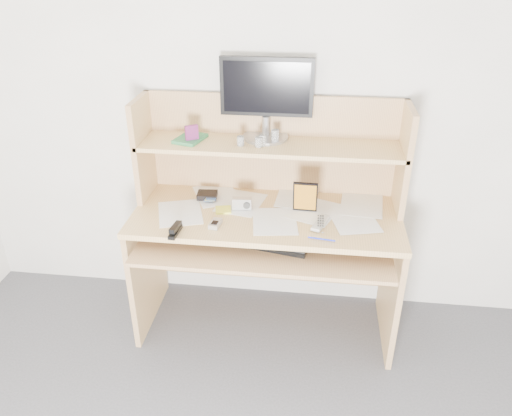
# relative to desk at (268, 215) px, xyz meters

# --- Properties ---
(back_wall) EXTENTS (3.60, 0.04, 2.50)m
(back_wall) POSITION_rel_desk_xyz_m (0.00, 0.24, 0.56)
(back_wall) COLOR silver
(back_wall) RESTS_ON floor
(desk) EXTENTS (1.40, 0.70, 1.30)m
(desk) POSITION_rel_desk_xyz_m (0.00, 0.00, 0.00)
(desk) COLOR tan
(desk) RESTS_ON floor
(paper_clutter) EXTENTS (1.32, 0.54, 0.01)m
(paper_clutter) POSITION_rel_desk_xyz_m (0.00, -0.08, 0.06)
(paper_clutter) COLOR white
(paper_clutter) RESTS_ON desk
(keyboard) EXTENTS (0.51, 0.27, 0.03)m
(keyboard) POSITION_rel_desk_xyz_m (-0.01, -0.20, -0.03)
(keyboard) COLOR black
(keyboard) RESTS_ON desk
(tv_remote) EXTENTS (0.09, 0.17, 0.02)m
(tv_remote) POSITION_rel_desk_xyz_m (0.28, -0.17, 0.07)
(tv_remote) COLOR #ADADA8
(tv_remote) RESTS_ON paper_clutter
(flip_phone) EXTENTS (0.06, 0.10, 0.02)m
(flip_phone) POSITION_rel_desk_xyz_m (-0.24, -0.24, 0.07)
(flip_phone) COLOR #BABABD
(flip_phone) RESTS_ON paper_clutter
(stapler) EXTENTS (0.04, 0.13, 0.04)m
(stapler) POSITION_rel_desk_xyz_m (-0.42, -0.34, 0.08)
(stapler) COLOR black
(stapler) RESTS_ON paper_clutter
(wallet) EXTENTS (0.11, 0.10, 0.03)m
(wallet) POSITION_rel_desk_xyz_m (-0.34, 0.05, 0.08)
(wallet) COLOR black
(wallet) RESTS_ON paper_clutter
(sticky_note_pad) EXTENTS (0.10, 0.10, 0.01)m
(sticky_note_pad) POSITION_rel_desk_xyz_m (-0.23, -0.08, 0.06)
(sticky_note_pad) COLOR yellow
(sticky_note_pad) RESTS_ON desk
(digital_camera) EXTENTS (0.10, 0.05, 0.06)m
(digital_camera) POSITION_rel_desk_xyz_m (-0.13, -0.05, 0.09)
(digital_camera) COLOR #A9A9AB
(digital_camera) RESTS_ON paper_clutter
(game_case) EXTENTS (0.13, 0.02, 0.18)m
(game_case) POSITION_rel_desk_xyz_m (0.20, -0.05, 0.15)
(game_case) COLOR black
(game_case) RESTS_ON paper_clutter
(blue_pen) EXTENTS (0.13, 0.03, 0.01)m
(blue_pen) POSITION_rel_desk_xyz_m (0.29, -0.32, 0.07)
(blue_pen) COLOR #1A29C6
(blue_pen) RESTS_ON paper_clutter
(card_box) EXTENTS (0.07, 0.05, 0.09)m
(card_box) POSITION_rel_desk_xyz_m (-0.40, 0.04, 0.43)
(card_box) COLOR maroon
(card_box) RESTS_ON desk
(shelf_book) EXTENTS (0.17, 0.20, 0.02)m
(shelf_book) POSITION_rel_desk_xyz_m (-0.42, 0.07, 0.40)
(shelf_book) COLOR #2F7650
(shelf_book) RESTS_ON desk
(chip_stack_a) EXTENTS (0.04, 0.04, 0.05)m
(chip_stack_a) POSITION_rel_desk_xyz_m (-0.15, 0.02, 0.41)
(chip_stack_a) COLOR black
(chip_stack_a) RESTS_ON desk
(chip_stack_b) EXTENTS (0.05, 0.05, 0.06)m
(chip_stack_b) POSITION_rel_desk_xyz_m (-0.03, 0.04, 0.42)
(chip_stack_b) COLOR silver
(chip_stack_b) RESTS_ON desk
(chip_stack_c) EXTENTS (0.05, 0.05, 0.05)m
(chip_stack_c) POSITION_rel_desk_xyz_m (-0.05, 0.02, 0.41)
(chip_stack_c) COLOR black
(chip_stack_c) RESTS_ON desk
(chip_stack_d) EXTENTS (0.05, 0.05, 0.07)m
(chip_stack_d) POSITION_rel_desk_xyz_m (0.02, 0.08, 0.42)
(chip_stack_d) COLOR silver
(chip_stack_d) RESTS_ON desk
(monitor) EXTENTS (0.48, 0.24, 0.42)m
(monitor) POSITION_rel_desk_xyz_m (-0.03, 0.17, 0.61)
(monitor) COLOR #A4A4A9
(monitor) RESTS_ON desk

